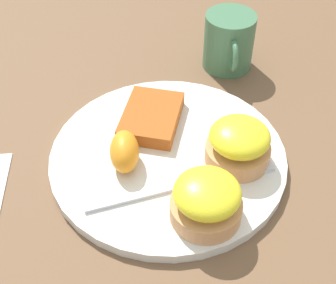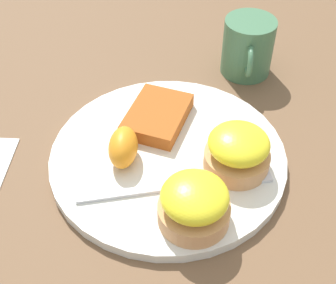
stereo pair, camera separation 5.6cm
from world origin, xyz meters
name	(u,v)px [view 1 (the left image)]	position (x,y,z in m)	size (l,w,h in m)	color
ground_plane	(168,160)	(0.00, 0.00, 0.00)	(1.10, 1.10, 0.00)	brown
plate	(168,157)	(0.00, 0.00, 0.01)	(0.30, 0.30, 0.01)	silver
sandwich_benedict_left	(207,200)	(0.10, 0.04, 0.04)	(0.08, 0.08, 0.06)	tan
sandwich_benedict_right	(239,144)	(0.02, 0.09, 0.04)	(0.08, 0.08, 0.06)	tan
hashbrown_patty	(151,117)	(-0.06, -0.02, 0.02)	(0.10, 0.07, 0.02)	#A7501C
orange_wedge	(124,151)	(0.02, -0.05, 0.04)	(0.06, 0.04, 0.04)	orange
fork	(195,182)	(0.05, 0.03, 0.02)	(0.08, 0.23, 0.00)	silver
cup	(229,42)	(-0.21, 0.10, 0.04)	(0.11, 0.08, 0.09)	#42704C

